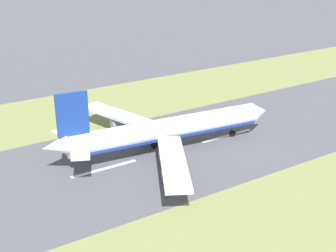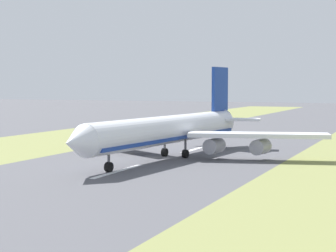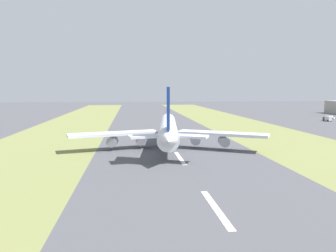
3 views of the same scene
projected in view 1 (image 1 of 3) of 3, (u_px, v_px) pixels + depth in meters
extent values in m
plane|color=#4C4C51|center=(166.00, 152.00, 128.18)|extent=(800.00, 800.00, 0.00)
cube|color=olive|center=(97.00, 106.00, 163.36)|extent=(40.00, 600.00, 0.01)
cube|color=olive|center=(287.00, 233.00, 92.99)|extent=(40.00, 600.00, 0.01)
cube|color=silver|center=(104.00, 169.00, 118.92)|extent=(1.20, 18.00, 0.01)
cube|color=silver|center=(227.00, 136.00, 138.96)|extent=(1.20, 18.00, 0.01)
cylinder|color=silver|center=(168.00, 129.00, 127.57)|extent=(12.15, 56.32, 6.00)
cone|color=silver|center=(259.00, 112.00, 140.12)|extent=(6.40, 5.62, 5.88)
cone|color=silver|center=(55.00, 147.00, 114.52)|extent=(5.73, 6.53, 5.10)
cube|color=navy|center=(168.00, 134.00, 128.18)|extent=(11.61, 54.06, 0.70)
cube|color=silver|center=(120.00, 116.00, 139.50)|extent=(29.54, 13.60, 0.90)
cube|color=silver|center=(173.00, 162.00, 110.37)|extent=(28.37, 19.05, 0.90)
cylinder|color=#93939E|center=(142.00, 131.00, 134.66)|extent=(3.71, 5.12, 3.20)
cylinder|color=#93939E|center=(119.00, 123.00, 140.71)|extent=(3.71, 5.12, 3.20)
cylinder|color=#93939E|center=(170.00, 155.00, 119.68)|extent=(3.71, 5.12, 3.20)
cylinder|color=#93939E|center=(173.00, 173.00, 110.75)|extent=(3.71, 5.12, 3.20)
cube|color=navy|center=(72.00, 114.00, 113.72)|extent=(1.68, 8.04, 11.00)
cube|color=silver|center=(69.00, 135.00, 121.08)|extent=(10.68, 6.33, 0.60)
cube|color=silver|center=(81.00, 151.00, 111.92)|extent=(10.92, 8.13, 0.60)
cylinder|color=#59595E|center=(233.00, 128.00, 137.70)|extent=(0.50, 0.50, 3.20)
cylinder|color=black|center=(232.00, 133.00, 138.30)|extent=(1.09, 1.89, 1.80)
cylinder|color=#59595E|center=(154.00, 140.00, 129.88)|extent=(0.50, 0.50, 3.20)
cylinder|color=black|center=(154.00, 145.00, 130.47)|extent=(1.09, 1.89, 1.80)
cylinder|color=#59595E|center=(162.00, 147.00, 125.55)|extent=(0.50, 0.50, 3.20)
cylinder|color=black|center=(162.00, 152.00, 126.14)|extent=(1.09, 1.89, 1.80)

